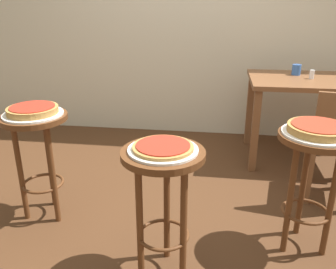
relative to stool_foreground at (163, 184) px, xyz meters
The scene contains 13 objects.
ground_plane 0.84m from the stool_foreground, 96.31° to the left, with size 6.00×6.00×0.00m, color #4C2D19.
stool_foreground is the anchor object (origin of this frame).
serving_plate_foreground 0.19m from the stool_foreground, behind, with size 0.35×0.35×0.01m, color white.
pizza_foreground 0.21m from the stool_foreground, behind, with size 0.30×0.30×0.02m.
stool_middle 0.87m from the stool_foreground, 22.75° to the left, with size 0.42×0.42×0.73m.
serving_plate_middle 0.89m from the stool_foreground, 22.75° to the left, with size 0.39×0.39×0.01m, color white.
pizza_middle 0.90m from the stool_foreground, 22.75° to the left, with size 0.33×0.33×0.05m.
stool_leftside 1.00m from the stool_foreground, 153.64° to the left, with size 0.42×0.42×0.73m.
serving_plate_leftside 1.02m from the stool_foreground, 153.64° to the left, with size 0.38×0.38×0.01m, color white.
pizza_leftside 1.03m from the stool_foreground, 153.64° to the left, with size 0.32×0.32×0.05m.
dining_table 1.98m from the stool_foreground, 57.05° to the left, with size 1.08×0.74×0.77m.
cup_far_edge 2.06m from the stool_foreground, 62.08° to the left, with size 0.08×0.08×0.09m, color #3360B2.
condiment_shaker 1.98m from the stool_foreground, 57.36° to the left, with size 0.04×0.04×0.08m, color white.
Camera 1 is at (0.31, -2.22, 1.44)m, focal length 38.39 mm.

